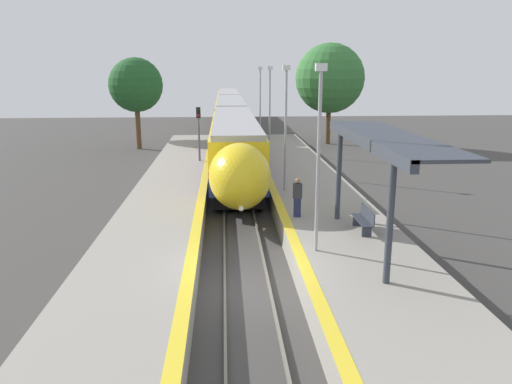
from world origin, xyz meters
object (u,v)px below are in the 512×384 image
person_waiting (297,197)px  railway_signal (199,134)px  lamppost_far (270,108)px  lamppost_mid (286,121)px  lamppost_near (319,149)px  platform_bench (364,219)px  lamppost_farthest (260,100)px  train (231,118)px

person_waiting → railway_signal: (-4.67, 13.36, 0.96)m
railway_signal → lamppost_far: (4.72, 0.16, 1.69)m
lamppost_mid → lamppost_far: bearing=90.0°
railway_signal → lamppost_near: bearing=-74.8°
platform_bench → lamppost_farthest: (-2.22, 24.35, 3.01)m
railway_signal → lamppost_mid: lamppost_mid is taller
railway_signal → platform_bench: bearing=-65.8°
lamppost_mid → lamppost_farthest: size_ratio=1.00×
train → platform_bench: train is taller
platform_bench → lamppost_mid: 7.77m
platform_bench → lamppost_mid: size_ratio=0.28×
railway_signal → lamppost_far: bearing=1.9°
person_waiting → lamppost_mid: (0.06, 4.75, 2.65)m
train → lamppost_farthest: lamppost_farthest is taller
platform_bench → railway_signal: 16.96m
railway_signal → lamppost_near: 18.09m
lamppost_mid → lamppost_far: size_ratio=1.00×
railway_signal → lamppost_near: size_ratio=0.73×
lamppost_mid → lamppost_far: same height
train → lamppost_farthest: bearing=-71.6°
railway_signal → lamppost_mid: (4.72, -8.61, 1.69)m
lamppost_near → lamppost_far: bearing=90.0°
train → lamppost_far: 16.28m
person_waiting → train: bearing=94.5°
train → lamppost_far: size_ratio=9.60×
lamppost_farthest → lamppost_far: bearing=-90.0°
railway_signal → lamppost_far: 5.02m
lamppost_near → lamppost_far: same height
lamppost_far → lamppost_mid: bearing=-90.0°
lamppost_near → lamppost_farthest: 26.31m
train → lamppost_far: lamppost_far is taller
lamppost_mid → train: bearing=95.5°
train → lamppost_near: lamppost_near is taller
train → lamppost_mid: bearing=-84.5°
lamppost_far → lamppost_farthest: size_ratio=1.00×
lamppost_near → railway_signal: bearing=105.2°
railway_signal → lamppost_farthest: (4.72, 8.93, 1.69)m
lamppost_farthest → railway_signal: bearing=-117.9°
platform_bench → person_waiting: (-2.27, 2.06, 0.37)m
lamppost_farthest → person_waiting: bearing=-90.1°
train → railway_signal: 16.29m
person_waiting → lamppost_mid: lamppost_mid is taller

